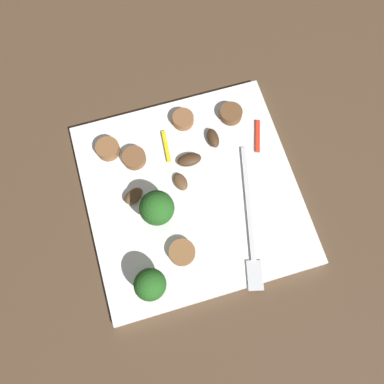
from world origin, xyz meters
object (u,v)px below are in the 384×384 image
at_px(fork, 250,227).
at_px(mushroom_0, 189,160).
at_px(sausage_slice_2, 182,252).
at_px(mushroom_1, 133,196).
at_px(pepper_strip_1, 258,136).
at_px(broccoli_floret_0, 157,208).
at_px(sausage_slice_4, 183,119).
at_px(sausage_slice_1, 108,149).
at_px(sausage_slice_3, 231,114).
at_px(mushroom_2, 213,138).
at_px(plate, 192,193).
at_px(sausage_slice_0, 134,158).
at_px(pepper_strip_0, 166,146).
at_px(mushroom_3, 181,182).
at_px(broccoli_floret_1, 150,285).

bearing_deg(fork, mushroom_0, -141.98).
relative_size(sausage_slice_2, mushroom_0, 1.02).
distance_m(mushroom_1, pepper_strip_1, 0.18).
height_order(broccoli_floret_0, sausage_slice_4, broccoli_floret_0).
bearing_deg(sausage_slice_1, sausage_slice_3, 91.42).
distance_m(fork, sausage_slice_2, 0.09).
distance_m(mushroom_1, mushroom_2, 0.13).
distance_m(plate, sausage_slice_0, 0.09).
bearing_deg(pepper_strip_0, pepper_strip_1, 80.80).
bearing_deg(sausage_slice_4, plate, -9.52).
bearing_deg(plate, sausage_slice_2, -24.95).
xyz_separation_m(plate, mushroom_3, (-0.02, -0.01, 0.01)).
relative_size(broccoli_floret_0, sausage_slice_1, 1.81).
distance_m(broccoli_floret_1, mushroom_3, 0.13).
bearing_deg(mushroom_3, broccoli_floret_1, -30.13).
height_order(broccoli_floret_0, sausage_slice_3, broccoli_floret_0).
bearing_deg(plate, sausage_slice_1, -133.74).
distance_m(sausage_slice_2, mushroom_2, 0.15).
height_order(plate, pepper_strip_1, pepper_strip_1).
distance_m(plate, mushroom_1, 0.07).
bearing_deg(sausage_slice_2, fork, 94.93).
height_order(plate, mushroom_1, mushroom_1).
bearing_deg(sausage_slice_4, broccoli_floret_1, -25.40).
bearing_deg(mushroom_2, mushroom_0, -61.82).
distance_m(broccoli_floret_1, sausage_slice_0, 0.16).
distance_m(broccoli_floret_0, sausage_slice_1, 0.11).
bearing_deg(broccoli_floret_0, sausage_slice_2, 15.45).
bearing_deg(sausage_slice_0, mushroom_3, 45.63).
bearing_deg(sausage_slice_0, mushroom_1, -14.75).
bearing_deg(plate, mushroom_2, 142.93).
relative_size(sausage_slice_3, mushroom_0, 0.95).
xyz_separation_m(fork, sausage_slice_3, (-0.15, 0.02, 0.00)).
xyz_separation_m(plate, sausage_slice_2, (0.07, -0.03, 0.01)).
height_order(plate, mushroom_2, mushroom_2).
distance_m(plate, broccoli_floret_1, 0.13).
xyz_separation_m(mushroom_0, mushroom_2, (-0.02, 0.04, 0.00)).
relative_size(broccoli_floret_0, pepper_strip_0, 1.24).
distance_m(sausage_slice_0, sausage_slice_4, 0.08).
xyz_separation_m(sausage_slice_1, sausage_slice_2, (0.15, 0.05, -0.00)).
bearing_deg(sausage_slice_1, fork, 44.22).
height_order(sausage_slice_0, pepper_strip_0, sausage_slice_0).
bearing_deg(sausage_slice_1, sausage_slice_2, 19.49).
bearing_deg(broccoli_floret_0, broccoli_floret_1, -19.93).
bearing_deg(mushroom_2, broccoli_floret_0, -49.88).
xyz_separation_m(sausage_slice_3, pepper_strip_1, (0.04, 0.02, -0.00)).
relative_size(fork, pepper_strip_0, 4.10).
bearing_deg(sausage_slice_1, mushroom_2, 80.37).
xyz_separation_m(sausage_slice_0, mushroom_3, (0.05, 0.05, -0.00)).
height_order(broccoli_floret_1, sausage_slice_2, broccoli_floret_1).
bearing_deg(mushroom_0, mushroom_1, -70.87).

